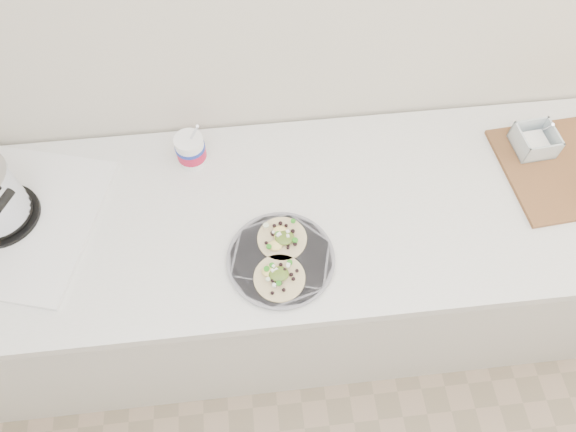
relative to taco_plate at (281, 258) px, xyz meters
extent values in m
cube|color=beige|center=(0.05, 0.46, 0.38)|extent=(3.50, 0.05, 2.60)
cube|color=silver|center=(0.05, 0.17, -0.49)|extent=(2.40, 0.62, 0.86)
cube|color=silver|center=(0.05, 0.15, -0.04)|extent=(2.44, 0.66, 0.04)
cube|color=silver|center=(-0.75, 0.21, -0.01)|extent=(0.61, 0.58, 0.01)
cylinder|color=black|center=(-0.75, 0.21, 0.00)|extent=(0.20, 0.20, 0.01)
cylinder|color=slate|center=(0.00, 0.00, -0.01)|extent=(0.27, 0.27, 0.01)
cylinder|color=slate|center=(0.00, 0.00, -0.01)|extent=(0.29, 0.29, 0.00)
cylinder|color=white|center=(-0.23, 0.36, 0.03)|extent=(0.08, 0.08, 0.10)
cylinder|color=#BA1438|center=(-0.23, 0.36, 0.03)|extent=(0.09, 0.09, 0.04)
cylinder|color=#192D99|center=(-0.23, 0.36, 0.05)|extent=(0.09, 0.09, 0.01)
cube|color=white|center=(0.79, 0.29, 0.01)|extent=(0.07, 0.07, 0.03)
camera|label=1|loc=(-0.05, -0.60, 1.21)|focal=32.00mm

